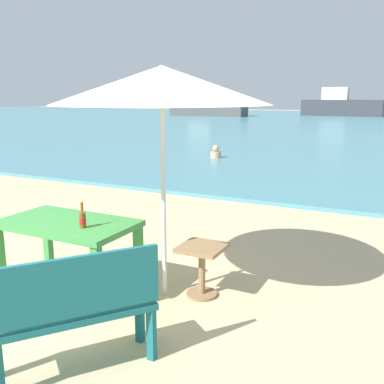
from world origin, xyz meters
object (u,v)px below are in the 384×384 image
Objects in this scene: picnic_table_green at (68,231)px; boat_tanker at (207,106)px; side_table_wood at (202,263)px; patio_umbrella at (162,86)px; boat_fishing_trawler at (341,106)px; beer_bottle_amber at (82,218)px; bench_teal_center at (76,306)px; swimmer_person at (216,153)px.

boat_tanker is at bearing 112.48° from picnic_table_green.
boat_tanker is at bearing 114.54° from side_table_wood.
picnic_table_green is 1.78m from patio_umbrella.
boat_fishing_trawler is at bearing 26.43° from boat_tanker.
bench_teal_center is at bearing -52.67° from beer_bottle_amber.
boat_fishing_trawler is (-4.19, 41.38, -1.06)m from patio_umbrella.
swimmer_person is 0.05× the size of boat_fishing_trawler.
side_table_wood reaches higher than swimmer_person.
boat_tanker is at bearing 115.15° from swimmer_person.
boat_fishing_trawler reaches higher than side_table_wood.
bench_teal_center is (-0.27, -1.58, 0.19)m from side_table_wood.
beer_bottle_amber is at bearing -19.70° from picnic_table_green.
side_table_wood is 38.97m from boat_tanker.
boat_tanker is at bearing 113.26° from bench_teal_center.
bench_teal_center reaches higher than swimmer_person.
picnic_table_green is 38.90m from boat_tanker.
bench_teal_center is at bearing -86.44° from patio_umbrella.
picnic_table_green is at bearing 160.30° from beer_bottle_amber.
boat_fishing_trawler is at bearing 94.84° from beer_bottle_amber.
side_table_wood is 0.07× the size of boat_fishing_trawler.
patio_umbrella is at bearing -66.03° from boat_tanker.
picnic_table_green is 0.61× the size of patio_umbrella.
swimmer_person is 29.32m from boat_tanker.
picnic_table_green is 1.20× the size of bench_teal_center.
swimmer_person is (-3.37, 9.06, -1.88)m from patio_umbrella.
boat_fishing_trawler is (11.63, 5.78, 0.00)m from boat_tanker.
swimmer_person is at bearing -64.85° from boat_tanker.
boat_tanker reaches higher than swimmer_person.
swimmer_person is (-2.42, 9.41, -0.41)m from picnic_table_green.
side_table_wood is (1.31, 0.50, -0.30)m from picnic_table_green.
boat_tanker reaches higher than bench_teal_center.
patio_umbrella is 5.61× the size of swimmer_person.
patio_umbrella is 9.85m from swimmer_person.
beer_bottle_amber is at bearing -149.08° from side_table_wood.
beer_bottle_amber reaches higher than picnic_table_green.
side_table_wood is at bearing 30.92° from beer_bottle_amber.
bench_teal_center reaches higher than picnic_table_green.
beer_bottle_amber reaches higher than bench_teal_center.
boat_fishing_trawler is at bearing 95.79° from patio_umbrella.
swimmer_person is at bearing 104.40° from picnic_table_green.
beer_bottle_amber is 1.28m from side_table_wood.
boat_tanker reaches higher than patio_umbrella.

